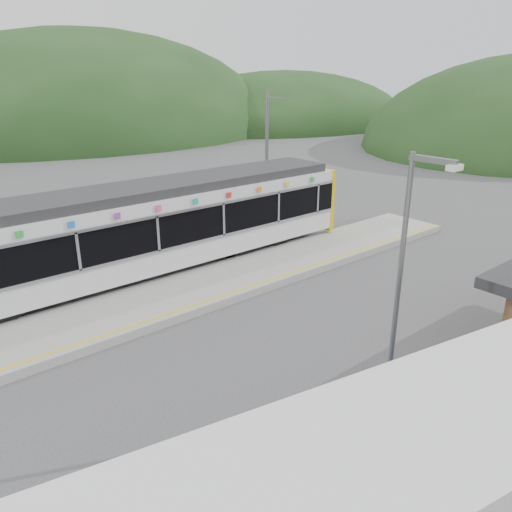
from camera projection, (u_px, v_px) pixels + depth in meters
ground at (276, 316)px, 17.02m from camera, size 120.00×120.00×0.00m
hills at (298, 241)px, 24.54m from camera, size 146.00×149.00×26.00m
platform at (219, 283)px, 19.35m from camera, size 26.00×3.20×0.30m
yellow_line at (240, 290)px, 18.36m from camera, size 26.00×0.10×0.01m
train at (128, 231)px, 19.22m from camera, size 20.44×3.01×3.74m
catenary_mast_east at (267, 157)px, 26.11m from camera, size 0.18×1.80×7.00m
lamp_post at (405, 269)px, 11.03m from camera, size 0.35×1.10×6.31m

